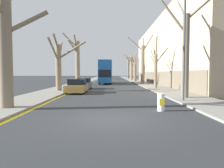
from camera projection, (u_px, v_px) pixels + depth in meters
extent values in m
plane|color=#2B2D30|center=(109.00, 119.00, 8.95)|extent=(300.00, 300.00, 0.00)
cube|color=gray|center=(89.00, 80.00, 58.84)|extent=(3.46, 120.00, 0.12)
cube|color=gray|center=(132.00, 80.00, 58.90)|extent=(3.46, 120.00, 0.12)
cube|color=tan|center=(179.00, 53.00, 38.28)|extent=(10.00, 44.49, 11.77)
cube|color=#6B5E4C|center=(153.00, 78.00, 38.51)|extent=(0.12, 43.60, 2.35)
cube|color=yellow|center=(96.00, 80.00, 58.85)|extent=(0.24, 120.00, 0.01)
cylinder|color=#7A6B56|center=(4.00, 51.00, 11.23)|extent=(0.73, 0.73, 6.66)
cylinder|color=#7A6B56|center=(7.00, 2.00, 11.73)|extent=(0.47, 1.54, 1.60)
cylinder|color=#7A6B56|center=(26.00, 22.00, 11.53)|extent=(2.37, 1.05, 1.60)
cylinder|color=#7A6B56|center=(57.00, 68.00, 22.51)|extent=(0.64, 0.64, 5.28)
cylinder|color=#7A6B56|center=(71.00, 50.00, 22.18)|extent=(3.27, 0.69, 2.05)
cylinder|color=#7A6B56|center=(55.00, 42.00, 21.26)|extent=(0.36, 2.33, 1.49)
cylinder|color=#7A6B56|center=(59.00, 53.00, 23.46)|extent=(0.36, 2.30, 2.82)
cylinder|color=#7A6B56|center=(52.00, 50.00, 20.98)|extent=(0.48, 3.00, 2.38)
cylinder|color=#7A6B56|center=(58.00, 51.00, 23.23)|extent=(0.39, 1.84, 1.76)
cylinder|color=#7A6B56|center=(77.00, 63.00, 33.83)|extent=(0.74, 0.74, 7.47)
cylinder|color=#7A6B56|center=(72.00, 47.00, 33.00)|extent=(1.59, 1.68, 2.20)
cylinder|color=#7A6B56|center=(75.00, 43.00, 32.70)|extent=(0.48, 2.15, 2.72)
cylinder|color=#7A6B56|center=(69.00, 41.00, 33.54)|extent=(2.62, 0.44, 2.70)
cylinder|color=#7A6B56|center=(185.00, 57.00, 15.95)|extent=(0.54, 0.54, 6.74)
cylinder|color=#7A6B56|center=(185.00, 44.00, 16.64)|extent=(0.76, 1.69, 1.53)
cylinder|color=#7A6B56|center=(181.00, 10.00, 16.70)|extent=(0.27, 2.07, 2.09)
cylinder|color=#7A6B56|center=(202.00, 5.00, 15.13)|extent=(2.29, 1.45, 2.06)
cylinder|color=#7A6B56|center=(173.00, 17.00, 15.90)|extent=(2.11, 0.46, 2.78)
cylinder|color=#7A6B56|center=(155.00, 71.00, 26.48)|extent=(0.44, 0.44, 4.60)
cylinder|color=#7A6B56|center=(161.00, 56.00, 26.02)|extent=(1.52, 0.90, 2.00)
cylinder|color=#7A6B56|center=(152.00, 56.00, 27.23)|extent=(0.57, 1.87, 1.94)
cylinder|color=#7A6B56|center=(152.00, 61.00, 27.76)|extent=(0.30, 2.80, 1.71)
cylinder|color=#7A6B56|center=(155.00, 48.00, 25.53)|extent=(0.40, 1.74, 2.78)
cylinder|color=#7A6B56|center=(142.00, 65.00, 37.34)|extent=(0.65, 0.65, 7.20)
cylinder|color=#7A6B56|center=(143.00, 51.00, 37.70)|extent=(0.80, 1.29, 2.09)
cylinder|color=#7A6B56|center=(134.00, 44.00, 37.32)|extent=(2.91, 0.65, 2.66)
cylinder|color=#7A6B56|center=(142.00, 45.00, 38.16)|extent=(0.66, 2.28, 3.19)
cylinder|color=#7A6B56|center=(147.00, 43.00, 37.34)|extent=(2.16, 0.71, 3.27)
cylinder|color=#7A6B56|center=(134.00, 71.00, 48.83)|extent=(0.75, 0.75, 5.23)
cylinder|color=#7A6B56|center=(132.00, 61.00, 48.61)|extent=(1.52, 0.45, 1.93)
cylinder|color=#7A6B56|center=(135.00, 64.00, 47.97)|extent=(0.38, 1.71, 1.33)
cylinder|color=#7A6B56|center=(128.00, 58.00, 48.96)|extent=(2.95, 0.90, 1.94)
cylinder|color=#7A6B56|center=(135.00, 58.00, 48.08)|extent=(0.33, 1.41, 2.20)
cylinder|color=#7A6B56|center=(131.00, 68.00, 59.52)|extent=(0.78, 0.78, 7.37)
cylinder|color=#7A6B56|center=(134.00, 60.00, 58.66)|extent=(1.98, 1.82, 2.47)
cylinder|color=#7A6B56|center=(133.00, 58.00, 58.90)|extent=(1.59, 1.30, 2.91)
cylinder|color=#7A6B56|center=(133.00, 64.00, 59.37)|extent=(1.79, 0.48, 1.96)
cylinder|color=#7A6B56|center=(129.00, 60.00, 58.82)|extent=(1.12, 1.47, 1.74)
cylinder|color=#7A6B56|center=(128.00, 60.00, 59.38)|extent=(1.88, 0.30, 1.84)
cylinder|color=#7A6B56|center=(127.00, 69.00, 70.64)|extent=(0.49, 0.49, 7.12)
cylinder|color=#7A6B56|center=(128.00, 64.00, 69.93)|extent=(0.37, 1.39, 2.25)
cylinder|color=#7A6B56|center=(129.00, 62.00, 70.79)|extent=(1.66, 0.80, 3.40)
cylinder|color=#7A6B56|center=(125.00, 59.00, 71.38)|extent=(1.40, 2.07, 2.83)
cylinder|color=#7A6B56|center=(128.00, 58.00, 71.19)|extent=(0.85, 1.70, 2.17)
cylinder|color=#7A6B56|center=(127.00, 60.00, 69.88)|extent=(0.44, 1.34, 1.65)
cube|color=#19519E|center=(105.00, 76.00, 39.79)|extent=(2.41, 10.78, 2.41)
cube|color=#19519E|center=(105.00, 66.00, 39.68)|extent=(2.36, 10.56, 1.55)
cube|color=navy|center=(105.00, 62.00, 39.64)|extent=(2.36, 10.56, 0.12)
cube|color=black|center=(105.00, 73.00, 39.76)|extent=(2.44, 9.48, 1.25)
cube|color=black|center=(105.00, 65.00, 39.68)|extent=(2.44, 9.48, 1.18)
cube|color=black|center=(104.00, 74.00, 34.40)|extent=(2.17, 0.06, 1.32)
cylinder|color=black|center=(99.00, 82.00, 36.61)|extent=(0.30, 1.02, 1.02)
cylinder|color=black|center=(110.00, 82.00, 36.62)|extent=(0.30, 1.02, 1.02)
cylinder|color=black|center=(100.00, 80.00, 42.85)|extent=(0.30, 1.02, 1.02)
cylinder|color=black|center=(110.00, 80.00, 42.86)|extent=(0.30, 1.02, 1.02)
cube|color=olive|center=(76.00, 88.00, 20.75)|extent=(1.89, 3.92, 0.67)
cube|color=black|center=(76.00, 82.00, 20.95)|extent=(1.66, 2.04, 0.62)
cylinder|color=black|center=(65.00, 91.00, 19.58)|extent=(0.20, 0.64, 0.64)
cylinder|color=black|center=(82.00, 91.00, 19.59)|extent=(0.20, 0.64, 0.64)
cylinder|color=black|center=(70.00, 89.00, 21.93)|extent=(0.20, 0.64, 0.64)
cylinder|color=black|center=(85.00, 89.00, 21.93)|extent=(0.20, 0.64, 0.64)
cube|color=#4C5156|center=(83.00, 85.00, 25.98)|extent=(1.71, 4.23, 0.69)
cube|color=black|center=(83.00, 80.00, 26.20)|extent=(1.50, 2.20, 0.58)
cylinder|color=black|center=(76.00, 87.00, 24.72)|extent=(0.20, 0.60, 0.60)
cylinder|color=black|center=(88.00, 87.00, 24.73)|extent=(0.20, 0.60, 0.60)
cylinder|color=black|center=(79.00, 86.00, 27.26)|extent=(0.20, 0.60, 0.60)
cylinder|color=black|center=(90.00, 86.00, 27.26)|extent=(0.20, 0.60, 0.60)
cylinder|color=#4C4F54|center=(183.00, 44.00, 14.12)|extent=(0.16, 0.16, 8.22)
cylinder|color=white|center=(160.00, 102.00, 10.91)|extent=(0.38, 0.38, 0.96)
cube|color=yellow|center=(161.00, 102.00, 10.71)|extent=(0.27, 0.01, 0.35)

